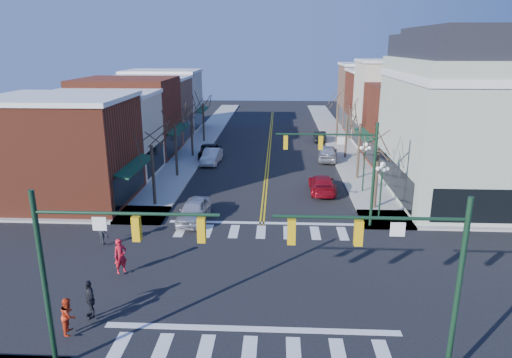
# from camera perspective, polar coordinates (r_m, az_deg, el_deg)

# --- Properties ---
(ground) EXTENTS (160.00, 160.00, 0.00)m
(ground) POSITION_cam_1_polar(r_m,az_deg,el_deg) (24.97, 0.07, -12.23)
(ground) COLOR black
(ground) RESTS_ON ground
(sidewalk_left) EXTENTS (3.50, 70.00, 0.15)m
(sidewalk_left) POSITION_cam_1_polar(r_m,az_deg,el_deg) (44.62, -9.98, 0.73)
(sidewalk_left) COLOR #9E9B93
(sidewalk_left) RESTS_ON ground
(sidewalk_right) EXTENTS (3.50, 70.00, 0.15)m
(sidewalk_right) POSITION_cam_1_polar(r_m,az_deg,el_deg) (44.21, 12.74, 0.43)
(sidewalk_right) COLOR #9E9B93
(sidewalk_right) RESTS_ON ground
(bldg_left_brick_a) EXTENTS (10.00, 8.50, 8.00)m
(bldg_left_brick_a) POSITION_cam_1_polar(r_m,az_deg,el_deg) (38.32, -22.88, 3.13)
(bldg_left_brick_a) COLOR maroon
(bldg_left_brick_a) RESTS_ON ground
(bldg_left_stucco_a) EXTENTS (10.00, 7.00, 7.50)m
(bldg_left_stucco_a) POSITION_cam_1_polar(r_m,az_deg,el_deg) (45.31, -18.74, 5.13)
(bldg_left_stucco_a) COLOR beige
(bldg_left_stucco_a) RESTS_ON ground
(bldg_left_brick_b) EXTENTS (10.00, 9.00, 8.50)m
(bldg_left_brick_b) POSITION_cam_1_polar(r_m,az_deg,el_deg) (52.64, -15.68, 7.42)
(bldg_left_brick_b) COLOR maroon
(bldg_left_brick_b) RESTS_ON ground
(bldg_left_tan) EXTENTS (10.00, 7.50, 7.80)m
(bldg_left_tan) POSITION_cam_1_polar(r_m,az_deg,el_deg) (60.49, -13.23, 8.36)
(bldg_left_tan) COLOR #90694F
(bldg_left_tan) RESTS_ON ground
(bldg_left_stucco_b) EXTENTS (10.00, 8.00, 8.20)m
(bldg_left_stucco_b) POSITION_cam_1_polar(r_m,az_deg,el_deg) (67.89, -11.47, 9.48)
(bldg_left_stucco_b) COLOR beige
(bldg_left_stucco_b) RESTS_ON ground
(bldg_right_brick_a) EXTENTS (10.00, 8.50, 8.00)m
(bldg_right_brick_a) POSITION_cam_1_polar(r_m,az_deg,el_deg) (50.41, 19.56, 6.41)
(bldg_right_brick_a) COLOR maroon
(bldg_right_brick_a) RESTS_ON ground
(bldg_right_stucco) EXTENTS (10.00, 7.00, 10.00)m
(bldg_right_stucco) POSITION_cam_1_polar(r_m,az_deg,el_deg) (57.65, 17.52, 8.76)
(bldg_right_stucco) COLOR beige
(bldg_right_stucco) RESTS_ON ground
(bldg_right_brick_b) EXTENTS (10.00, 8.00, 8.50)m
(bldg_right_brick_b) POSITION_cam_1_polar(r_m,az_deg,el_deg) (64.98, 15.84, 9.02)
(bldg_right_brick_b) COLOR maroon
(bldg_right_brick_b) RESTS_ON ground
(bldg_right_tan) EXTENTS (10.00, 8.00, 9.00)m
(bldg_right_tan) POSITION_cam_1_polar(r_m,az_deg,el_deg) (72.72, 14.49, 10.05)
(bldg_right_tan) COLOR #90694F
(bldg_right_tan) RESTS_ON ground
(victorian_corner) EXTENTS (12.25, 14.25, 13.30)m
(victorian_corner) POSITION_cam_1_polar(r_m,az_deg,el_deg) (39.88, 25.80, 7.17)
(victorian_corner) COLOR #ACB8A0
(victorian_corner) RESTS_ON ground
(traffic_mast_near_left) EXTENTS (6.60, 0.28, 7.20)m
(traffic_mast_near_left) POSITION_cam_1_polar(r_m,az_deg,el_deg) (17.49, -19.89, -9.19)
(traffic_mast_near_left) COLOR #14331E
(traffic_mast_near_left) RESTS_ON ground
(traffic_mast_near_right) EXTENTS (6.60, 0.28, 7.20)m
(traffic_mast_near_right) POSITION_cam_1_polar(r_m,az_deg,el_deg) (16.82, 18.32, -10.09)
(traffic_mast_near_right) COLOR #14331E
(traffic_mast_near_right) RESTS_ON ground
(traffic_mast_far_right) EXTENTS (6.60, 0.28, 7.20)m
(traffic_mast_far_right) POSITION_cam_1_polar(r_m,az_deg,el_deg) (30.50, 11.22, 2.34)
(traffic_mast_far_right) COLOR #14331E
(traffic_mast_far_right) RESTS_ON ground
(lamppost_corner) EXTENTS (0.36, 0.36, 4.33)m
(lamppost_corner) POSITION_cam_1_polar(r_m,az_deg,el_deg) (32.48, 15.42, -0.27)
(lamppost_corner) COLOR #14331E
(lamppost_corner) RESTS_ON ground
(lamppost_midblock) EXTENTS (0.36, 0.36, 4.33)m
(lamppost_midblock) POSITION_cam_1_polar(r_m,az_deg,el_deg) (38.63, 13.41, 2.50)
(lamppost_midblock) COLOR #14331E
(lamppost_midblock) RESTS_ON ground
(tree_left_a) EXTENTS (0.24, 0.24, 4.76)m
(tree_left_a) POSITION_cam_1_polar(r_m,az_deg,el_deg) (35.53, -12.72, 0.37)
(tree_left_a) COLOR #382B21
(tree_left_a) RESTS_ON ground
(tree_left_b) EXTENTS (0.24, 0.24, 5.04)m
(tree_left_b) POSITION_cam_1_polar(r_m,az_deg,el_deg) (43.01, -9.97, 3.50)
(tree_left_b) COLOR #382B21
(tree_left_b) RESTS_ON ground
(tree_left_c) EXTENTS (0.24, 0.24, 4.55)m
(tree_left_c) POSITION_cam_1_polar(r_m,az_deg,el_deg) (50.72, -8.01, 5.27)
(tree_left_c) COLOR #382B21
(tree_left_c) RESTS_ON ground
(tree_left_d) EXTENTS (0.24, 0.24, 4.90)m
(tree_left_d) POSITION_cam_1_polar(r_m,az_deg,el_deg) (58.44, -6.58, 6.97)
(tree_left_d) COLOR #382B21
(tree_left_d) RESTS_ON ground
(tree_right_a) EXTENTS (0.24, 0.24, 4.62)m
(tree_right_a) POSITION_cam_1_polar(r_m,az_deg,el_deg) (35.05, 14.81, -0.12)
(tree_right_a) COLOR #382B21
(tree_right_a) RESTS_ON ground
(tree_right_b) EXTENTS (0.24, 0.24, 5.18)m
(tree_right_b) POSITION_cam_1_polar(r_m,az_deg,el_deg) (42.58, 12.70, 3.31)
(tree_right_b) COLOR #382B21
(tree_right_b) RESTS_ON ground
(tree_right_c) EXTENTS (0.24, 0.24, 4.83)m
(tree_right_c) POSITION_cam_1_polar(r_m,az_deg,el_deg) (50.34, 11.20, 5.20)
(tree_right_c) COLOR #382B21
(tree_right_c) RESTS_ON ground
(tree_right_d) EXTENTS (0.24, 0.24, 4.97)m
(tree_right_d) POSITION_cam_1_polar(r_m,az_deg,el_deg) (58.13, 10.11, 6.81)
(tree_right_d) COLOR #382B21
(tree_right_d) RESTS_ON ground
(car_left_near) EXTENTS (2.12, 4.66, 1.55)m
(car_left_near) POSITION_cam_1_polar(r_m,az_deg,el_deg) (32.44, -7.77, -3.91)
(car_left_near) COLOR silver
(car_left_near) RESTS_ON ground
(car_left_mid) EXTENTS (1.89, 4.65, 1.50)m
(car_left_mid) POSITION_cam_1_polar(r_m,az_deg,el_deg) (47.91, -5.59, 2.83)
(car_left_mid) COLOR silver
(car_left_mid) RESTS_ON ground
(car_left_far) EXTENTS (2.71, 5.23, 1.41)m
(car_left_far) POSITION_cam_1_polar(r_m,az_deg,el_deg) (50.44, -5.76, 3.46)
(car_left_far) COLOR black
(car_left_far) RESTS_ON ground
(car_right_near) EXTENTS (2.06, 5.06, 1.47)m
(car_right_near) POSITION_cam_1_polar(r_m,az_deg,el_deg) (38.69, 8.26, -0.61)
(car_right_near) COLOR maroon
(car_right_near) RESTS_ON ground
(car_right_mid) EXTENTS (2.57, 5.17, 1.70)m
(car_right_mid) POSITION_cam_1_polar(r_m,az_deg,el_deg) (49.43, 8.97, 3.25)
(car_right_mid) COLOR #B9BABE
(car_right_mid) RESTS_ON ground
(car_right_far) EXTENTS (1.48, 4.10, 1.34)m
(car_right_far) POSITION_cam_1_polar(r_m,az_deg,el_deg) (59.37, 7.97, 5.33)
(car_right_far) COLOR black
(car_right_far) RESTS_ON ground
(pedestrian_red_a) EXTENTS (0.83, 0.81, 1.92)m
(pedestrian_red_a) POSITION_cam_1_polar(r_m,az_deg,el_deg) (25.79, -16.58, -9.22)
(pedestrian_red_a) COLOR red
(pedestrian_red_a) RESTS_ON sidewalk_left
(pedestrian_red_b) EXTENTS (0.76, 0.90, 1.64)m
(pedestrian_red_b) POSITION_cam_1_polar(r_m,az_deg,el_deg) (21.67, -22.39, -15.49)
(pedestrian_red_b) COLOR red
(pedestrian_red_b) RESTS_ON sidewalk_left
(pedestrian_dark_a) EXTENTS (1.03, 1.10, 1.82)m
(pedestrian_dark_a) POSITION_cam_1_polar(r_m,az_deg,el_deg) (22.38, -20.10, -13.87)
(pedestrian_dark_a) COLOR black
(pedestrian_dark_a) RESTS_ON sidewalk_left
(pedestrian_dark_b) EXTENTS (1.25, 1.19, 1.71)m
(pedestrian_dark_b) POSITION_cam_1_polar(r_m,az_deg,el_deg) (29.64, -18.63, -6.20)
(pedestrian_dark_b) COLOR black
(pedestrian_dark_b) RESTS_ON sidewalk_left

